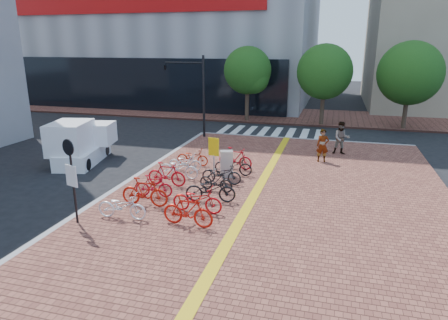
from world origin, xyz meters
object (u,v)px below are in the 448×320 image
(bike_1, at_px, (145,192))
(bike_7, at_px, (188,211))
(bike_10, at_px, (216,181))
(bike_11, at_px, (222,173))
(pedestrian_b, at_px, (341,138))
(bike_6, at_px, (193,157))
(bike_9, at_px, (211,189))
(bike_12, at_px, (233,165))
(bike_2, at_px, (154,186))
(bike_13, at_px, (235,158))
(yellow_sign, at_px, (214,150))
(pedestrian_a, at_px, (323,146))
(bike_3, at_px, (167,174))
(bike_0, at_px, (122,206))
(bike_8, at_px, (197,199))
(bike_4, at_px, (179,168))
(traffic_light_pole, at_px, (186,81))
(notice_sign, at_px, (71,171))
(utility_box, at_px, (227,164))
(box_truck, at_px, (81,143))
(bike_5, at_px, (185,162))

(bike_1, relative_size, bike_7, 1.03)
(bike_10, bearing_deg, bike_11, 13.29)
(bike_11, bearing_deg, pedestrian_b, -38.12)
(bike_6, bearing_deg, bike_9, -151.55)
(bike_7, xyz_separation_m, bike_12, (0.11, 5.88, -0.07))
(bike_2, bearing_deg, bike_13, -34.04)
(bike_12, bearing_deg, bike_9, 179.76)
(bike_2, bearing_deg, yellow_sign, -37.78)
(bike_10, relative_size, pedestrian_a, 0.89)
(bike_2, relative_size, bike_3, 0.88)
(bike_0, distance_m, bike_8, 2.73)
(bike_6, bearing_deg, bike_10, -145.25)
(bike_9, xyz_separation_m, pedestrian_a, (4.04, 7.01, 0.36))
(bike_4, distance_m, traffic_light_pole, 9.72)
(bike_6, height_order, notice_sign, notice_sign)
(bike_12, relative_size, utility_box, 1.45)
(bike_4, relative_size, traffic_light_pole, 0.36)
(bike_6, bearing_deg, bike_8, -157.91)
(bike_10, xyz_separation_m, utility_box, (-0.07, 1.98, 0.16))
(bike_13, relative_size, box_truck, 0.42)
(notice_sign, bearing_deg, box_truck, 123.04)
(box_truck, bearing_deg, bike_11, -11.06)
(bike_7, distance_m, pedestrian_b, 12.32)
(bike_10, relative_size, bike_13, 0.87)
(bike_6, distance_m, utility_box, 2.59)
(bike_5, relative_size, bike_13, 0.92)
(bike_5, distance_m, pedestrian_a, 7.36)
(bike_8, bearing_deg, bike_13, 0.25)
(bike_7, xyz_separation_m, box_truck, (-8.41, 6.14, 0.39))
(bike_9, xyz_separation_m, bike_11, (-0.17, 2.18, -0.05))
(bike_9, bearing_deg, bike_5, 24.15)
(bike_8, height_order, bike_10, bike_8)
(bike_11, height_order, pedestrian_a, pedestrian_a)
(bike_1, xyz_separation_m, bike_2, (-0.07, 0.96, -0.10))
(pedestrian_a, bearing_deg, bike_10, -134.68)
(bike_0, distance_m, utility_box, 6.07)
(traffic_light_pole, xyz_separation_m, box_truck, (-3.30, -7.29, -2.77))
(bike_6, bearing_deg, pedestrian_b, -59.19)
(bike_0, xyz_separation_m, bike_11, (2.41, 4.59, -0.00))
(bike_0, bearing_deg, box_truck, 39.97)
(bike_13, xyz_separation_m, notice_sign, (-3.83, -7.73, 1.37))
(pedestrian_b, relative_size, utility_box, 1.48)
(bike_7, bearing_deg, pedestrian_a, -20.08)
(utility_box, bearing_deg, bike_10, -87.91)
(bike_3, distance_m, bike_8, 3.30)
(bike_6, bearing_deg, traffic_light_pole, 23.41)
(bike_11, relative_size, bike_13, 1.00)
(pedestrian_b, bearing_deg, bike_2, -136.36)
(bike_4, bearing_deg, bike_10, -116.46)
(bike_4, xyz_separation_m, utility_box, (2.10, 0.79, 0.13))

